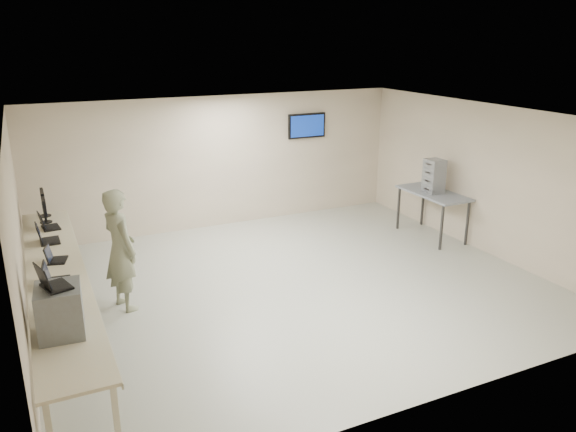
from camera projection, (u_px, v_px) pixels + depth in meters
name	position (u px, v px, depth m)	size (l,w,h in m)	color
room	(294.00, 203.00, 9.02)	(8.01, 7.01, 2.81)	#A4A693
workbench	(58.00, 277.00, 7.68)	(0.76, 6.00, 0.90)	beige
equipment_box	(60.00, 311.00, 6.00)	(0.46, 0.53, 0.55)	slate
laptop_on_box	(50.00, 282.00, 5.87)	(0.37, 0.40, 0.27)	black
laptop_0	(61.00, 306.00, 6.55)	(0.37, 0.41, 0.28)	black
laptop_1	(53.00, 278.00, 7.28)	(0.35, 0.41, 0.29)	black
laptop_2	(54.00, 257.00, 7.99)	(0.33, 0.37, 0.25)	black
laptop_3	(45.00, 238.00, 8.73)	(0.33, 0.40, 0.31)	black
laptop_4	(47.00, 224.00, 9.35)	(0.34, 0.39, 0.28)	black
monitor_near	(44.00, 208.00, 9.60)	(0.20, 0.45, 0.44)	black
monitor_far	(43.00, 201.00, 9.93)	(0.21, 0.48, 0.47)	black
soldier	(120.00, 250.00, 8.35)	(0.68, 0.45, 1.88)	slate
side_table	(433.00, 196.00, 11.37)	(0.74, 1.59, 0.95)	slate
storage_bins	(434.00, 176.00, 11.24)	(0.32, 0.36, 0.68)	gray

